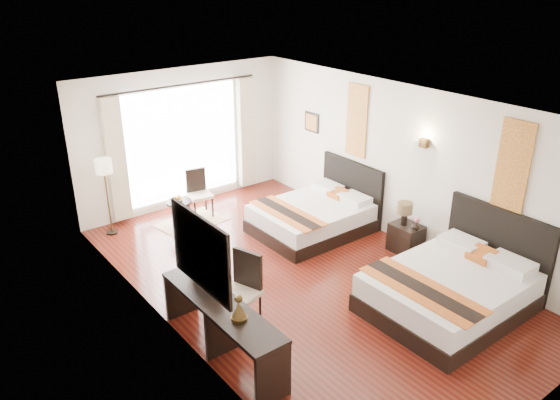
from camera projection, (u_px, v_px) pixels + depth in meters
floor at (301, 277)px, 8.72m from camera, size 4.50×7.50×0.01m
ceiling at (305, 105)px, 7.61m from camera, size 4.50×7.50×0.02m
wall_headboard at (403, 165)px, 9.42m from camera, size 0.01×7.50×2.80m
wall_desk at (167, 238)px, 6.91m from camera, size 0.01×7.50×2.80m
wall_window at (183, 138)px, 10.89m from camera, size 4.50×0.01×2.80m
wall_entry at (543, 312)px, 5.44m from camera, size 4.50×0.01×2.80m
window_glass at (184, 143)px, 10.92m from camera, size 2.40×0.02×2.20m
sheer_curtain at (185, 144)px, 10.87m from camera, size 2.30×0.02×2.10m
drape_left at (116, 160)px, 10.04m from camera, size 0.35×0.14×2.35m
drape_right at (246, 133)px, 11.66m from camera, size 0.35×0.14×2.35m
art_panel_near at (513, 166)px, 7.76m from camera, size 0.03×0.50×1.35m
art_panel_far at (357, 121)px, 10.02m from camera, size 0.03×0.50×1.35m
wall_sconce at (424, 143)px, 8.87m from camera, size 0.10×0.14×0.14m
mirror_frame at (200, 252)px, 6.27m from camera, size 0.04×1.25×0.95m
mirror_glass at (202, 252)px, 6.28m from camera, size 0.01×1.12×0.82m
bed_near at (453, 288)px, 7.80m from camera, size 2.29×1.78×1.29m
bed_far at (315, 215)px, 10.14m from camera, size 2.07×1.61×1.17m
nightstand at (406, 238)px, 9.41m from camera, size 0.42×0.52×0.50m
table_lamp at (405, 210)px, 9.21m from camera, size 0.26×0.26×0.41m
vase at (416, 226)px, 9.12m from camera, size 0.15×0.15×0.13m
console_desk at (222, 329)px, 6.86m from camera, size 0.50×2.20×0.76m
television at (198, 269)px, 7.03m from camera, size 0.11×0.78×0.45m
bronze_figurine at (239, 309)px, 6.35m from camera, size 0.25×0.25×0.29m
desk_chair at (240, 305)px, 7.44m from camera, size 0.63×0.63×1.06m
floor_lamp at (104, 172)px, 9.66m from camera, size 0.29×0.29×1.45m
side_table at (180, 214)px, 10.25m from camera, size 0.47×0.47×0.55m
fruit_bowl at (177, 201)px, 10.09m from camera, size 0.27×0.27×0.06m
window_chair at (200, 202)px, 10.77m from camera, size 0.49×0.49×0.93m
jute_rug at (192, 222)px, 10.55m from camera, size 1.34×1.00×0.01m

